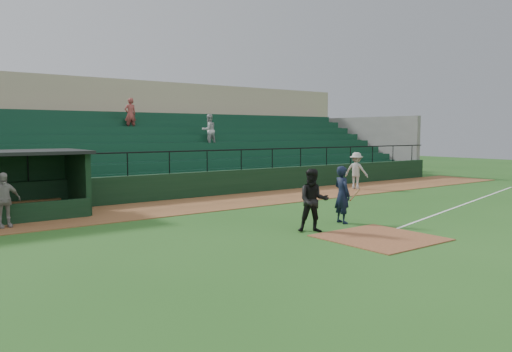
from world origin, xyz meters
TOP-DOWN VIEW (x-y plane):
  - ground at (0.00, 0.00)m, footprint 90.00×90.00m
  - warning_track at (0.00, 8.00)m, footprint 40.00×4.00m
  - home_plate_dirt at (0.00, -1.00)m, footprint 3.00×3.00m
  - foul_line at (8.00, 1.20)m, footprint 17.49×4.44m
  - stadium_structure at (-0.00, 16.46)m, footprint 38.00×13.08m
  - batter_at_plate at (0.91, 1.37)m, footprint 1.08×0.78m
  - umpire at (-0.94, 0.83)m, footprint 1.21×1.16m
  - runner at (8.98, 7.92)m, footprint 1.15×1.45m
  - dugout_player_a at (-8.43, 7.25)m, footprint 1.08×0.53m

SIDE VIEW (x-z plane):
  - ground at x=0.00m, z-range 0.00..0.00m
  - foul_line at x=8.00m, z-range 0.00..0.01m
  - warning_track at x=0.00m, z-range 0.00..0.03m
  - home_plate_dirt at x=0.00m, z-range 0.00..0.03m
  - dugout_player_a at x=-8.43m, z-range 0.03..1.80m
  - batter_at_plate at x=0.91m, z-range 0.00..1.95m
  - umpire at x=-0.94m, z-range 0.00..1.96m
  - runner at x=8.98m, z-range 0.03..2.00m
  - stadium_structure at x=0.00m, z-range -0.90..5.50m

